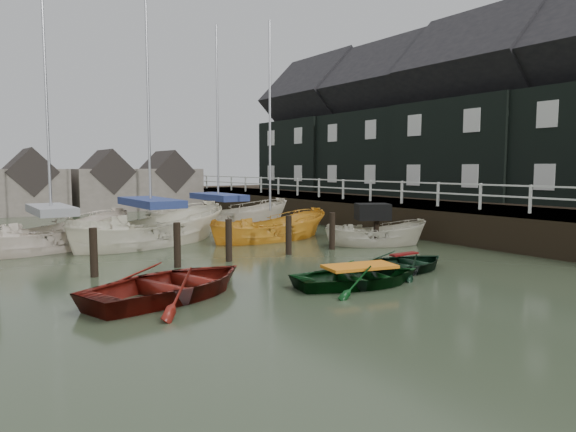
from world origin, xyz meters
TOP-DOWN VIEW (x-y plane):
  - ground at (0.00, 0.00)m, footprint 120.00×120.00m
  - pier at (9.48, 10.00)m, footprint 3.04×32.00m
  - land_strip at (15.00, 10.00)m, footprint 14.00×38.00m
  - quay_houses at (14.99, 8.66)m, footprint 6.52×28.14m
  - mooring_pilings at (-1.11, 3.00)m, footprint 13.72×0.22m
  - far_sheds at (0.83, 26.00)m, footprint 14.00×4.08m
  - rowboat_red at (-4.51, -0.45)m, footprint 5.29×4.47m
  - rowboat_green at (0.01, -2.04)m, footprint 4.11×3.31m
  - rowboat_dkgreen at (2.40, -1.38)m, footprint 3.52×2.58m
  - motorboat at (5.27, 2.81)m, footprint 4.33×3.33m
  - sailboat_a at (-5.55, 9.04)m, footprint 6.96×4.36m
  - sailboat_b at (-1.96, 8.25)m, footprint 7.91×4.89m
  - sailboat_c at (2.71, 6.59)m, footprint 5.95×2.47m
  - sailboat_d at (2.61, 11.32)m, footprint 7.59×4.97m

SIDE VIEW (x-z plane):
  - ground at x=0.00m, z-range 0.00..0.00m
  - land_strip at x=15.00m, z-range -0.75..0.75m
  - rowboat_red at x=-4.51m, z-range -0.47..0.47m
  - rowboat_green at x=0.01m, z-range -0.38..0.38m
  - rowboat_dkgreen at x=2.40m, z-range -0.36..0.36m
  - sailboat_c at x=2.71m, z-range -5.14..5.17m
  - sailboat_b at x=-1.96m, z-range -5.54..5.65m
  - sailboat_d at x=2.61m, z-range -5.66..5.78m
  - sailboat_a at x=-5.55m, z-range -5.94..6.06m
  - motorboat at x=5.27m, z-range -1.12..1.33m
  - mooring_pilings at x=-1.11m, z-range -0.40..1.40m
  - pier at x=9.48m, z-range -0.64..2.06m
  - far_sheds at x=0.83m, z-range -0.34..4.06m
  - quay_houses at x=14.99m, z-range 0.68..10.68m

